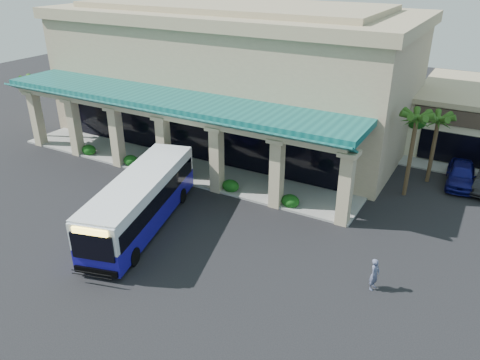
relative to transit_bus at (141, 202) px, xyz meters
The scene contains 10 objects.
ground 4.80m from the transit_bus, 12.77° to the left, with size 110.00×110.00×0.00m, color black.
main_building 17.84m from the transit_bus, 101.91° to the left, with size 30.80×14.80×11.35m, color tan, non-canonical shape.
arcade 8.67m from the transit_bus, 114.70° to the left, with size 30.00×6.20×5.70m, color #0D514F, non-canonical shape.
palm_0 17.71m from the transit_bus, 42.90° to the left, with size 2.40×2.40×6.60m, color #244D14, non-canonical shape.
palm_1 20.50m from the transit_bus, 47.15° to the left, with size 2.40×2.40×5.80m, color #244D14, non-canonical shape.
palm_2 19.64m from the transit_bus, 157.48° to the left, with size 2.40×2.40×6.20m, color #244D14, non-canonical shape.
broadleaf_tree 23.29m from the transit_bus, 59.22° to the left, with size 2.60×2.60×4.81m, color #10440F, non-canonical shape.
transit_bus is the anchor object (origin of this frame).
pedestrian 13.79m from the transit_bus, ahead, with size 0.62×0.41×1.69m, color slate.
car_silver 22.33m from the transit_bus, 44.17° to the left, with size 1.89×4.70×1.60m, color navy.
Camera 1 is at (12.72, -19.41, 14.79)m, focal length 35.00 mm.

